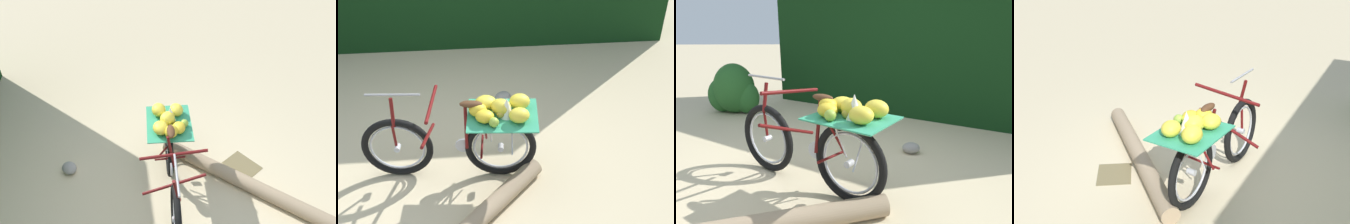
{
  "view_description": "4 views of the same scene",
  "coord_description": "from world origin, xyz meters",
  "views": [
    {
      "loc": [
        -2.09,
        1.52,
        3.48
      ],
      "look_at": [
        0.26,
        -0.59,
        0.95
      ],
      "focal_mm": 36.63,
      "sensor_mm": 36.0,
      "label": 1
    },
    {
      "loc": [
        -1.96,
        -3.44,
        3.5
      ],
      "look_at": [
        0.34,
        -0.55,
        0.75
      ],
      "focal_mm": 50.02,
      "sensor_mm": 36.0,
      "label": 2
    },
    {
      "loc": [
        0.09,
        -2.89,
        1.47
      ],
      "look_at": [
        0.19,
        -0.69,
        0.85
      ],
      "focal_mm": 31.33,
      "sensor_mm": 36.0,
      "label": 3
    },
    {
      "loc": [
        3.64,
        -1.0,
        2.42
      ],
      "look_at": [
        0.13,
        -0.67,
        0.92
      ],
      "focal_mm": 45.93,
      "sensor_mm": 36.0,
      "label": 4
    }
  ],
  "objects": [
    {
      "name": "bicycle",
      "position": [
        -0.04,
        -0.37,
        0.53
      ],
      "size": [
        1.59,
        1.33,
        1.03
      ],
      "rotation": [
        0.0,
        0.0,
        2.48
      ],
      "color": "black",
      "rests_on": "ground_plane"
    },
    {
      "name": "path_stone",
      "position": [
        1.07,
        0.44,
        0.07
      ],
      "size": [
        0.21,
        0.18,
        0.13
      ],
      "primitive_type": "ellipsoid",
      "color": "gray",
      "rests_on": "ground_plane"
    },
    {
      "name": "ground_plane",
      "position": [
        0.0,
        0.0,
        0.0
      ],
      "size": [
        60.0,
        60.0,
        0.0
      ],
      "primitive_type": "plane",
      "color": "beige"
    }
  ]
}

